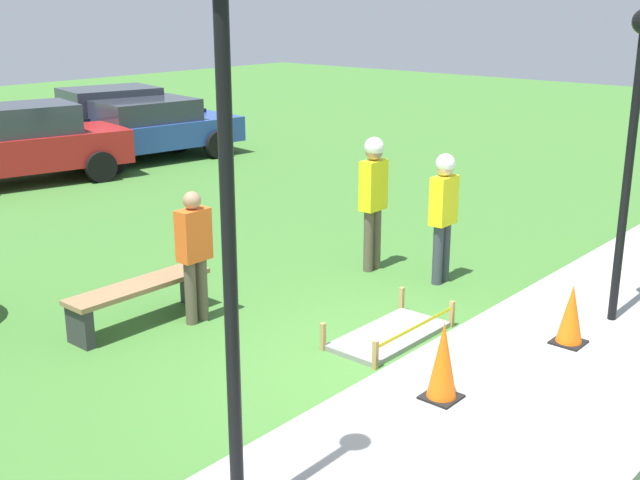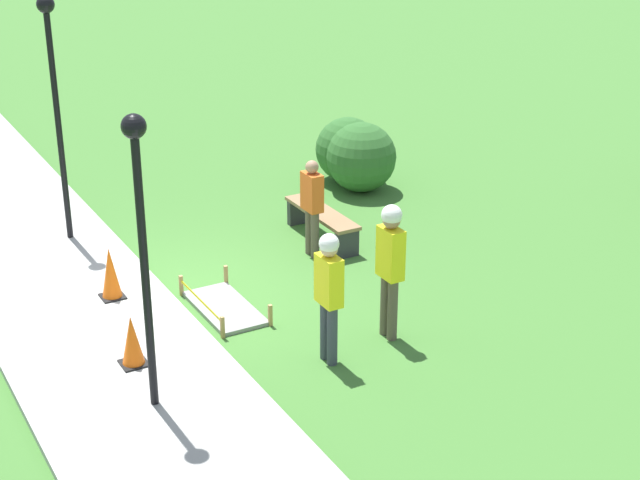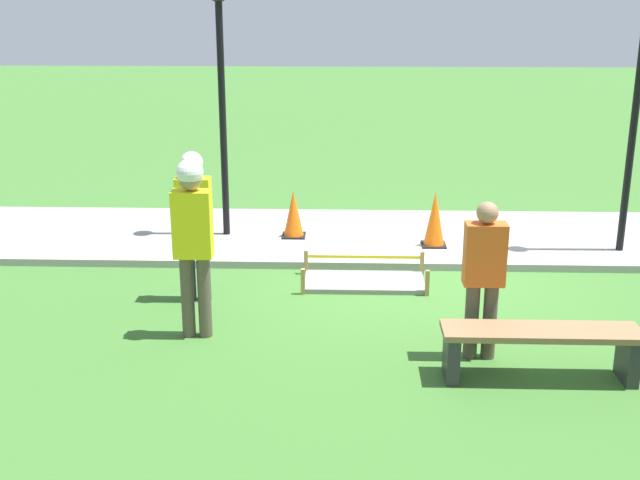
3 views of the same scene
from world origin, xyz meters
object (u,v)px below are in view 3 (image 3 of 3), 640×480
Objects in this scene: worker_supervisor at (193,231)px; lamppost_near at (221,72)px; traffic_cone_far_patch at (294,214)px; park_bench at (541,344)px; worker_assistant at (194,213)px; traffic_cone_near_patch at (435,219)px; bystander_in_orange_shirt at (484,272)px.

lamppost_near is (0.19, -3.45, 1.29)m from worker_supervisor.
park_bench is (-2.62, 4.25, -0.08)m from traffic_cone_far_patch.
park_bench is 4.17m from worker_assistant.
traffic_cone_far_patch is at bearing -10.60° from traffic_cone_near_patch.
worker_supervisor is 2.98m from bystander_in_orange_shirt.
worker_assistant reaches higher than park_bench.
lamppost_near is (3.63, -4.34, 2.11)m from park_bench.
worker_supervisor is at bearing 100.00° from worker_assistant.
worker_assistant is (3.01, 1.94, 0.59)m from traffic_cone_near_patch.
bystander_in_orange_shirt is (-2.13, 3.79, 0.47)m from traffic_cone_far_patch.
bystander_in_orange_shirt is (0.49, -0.46, 0.55)m from park_bench.
lamppost_near is at bearing -86.87° from worker_supervisor.
bystander_in_orange_shirt is (-3.13, 1.47, -0.17)m from worker_assistant.
worker_assistant is 3.46m from bystander_in_orange_shirt.
traffic_cone_near_patch is at bearing -133.41° from worker_supervisor.
traffic_cone_near_patch is 3.63m from worker_assistant.
traffic_cone_near_patch is at bearing -81.06° from park_bench.
bystander_in_orange_shirt is 5.22m from lamppost_near.
traffic_cone_near_patch is 3.44m from bystander_in_orange_shirt.
worker_supervisor reaches higher than traffic_cone_near_patch.
bystander_in_orange_shirt reaches higher than park_bench.
worker_assistant is (0.19, -1.05, -0.10)m from worker_supervisor.
bystander_in_orange_shirt is (-2.94, 0.42, -0.27)m from worker_supervisor.
worker_supervisor is 0.54× the size of lamppost_near.
traffic_cone_far_patch is (2.01, -0.38, -0.05)m from traffic_cone_near_patch.
worker_supervisor is (0.82, 3.37, 0.74)m from traffic_cone_far_patch.
worker_supervisor is at bearing -14.39° from park_bench.
traffic_cone_far_patch is 3.54m from worker_supervisor.
worker_supervisor is (3.44, -0.88, 0.82)m from park_bench.
traffic_cone_near_patch reaches higher than park_bench.
park_bench is 3.64m from worker_supervisor.
worker_supervisor reaches higher than traffic_cone_far_patch.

